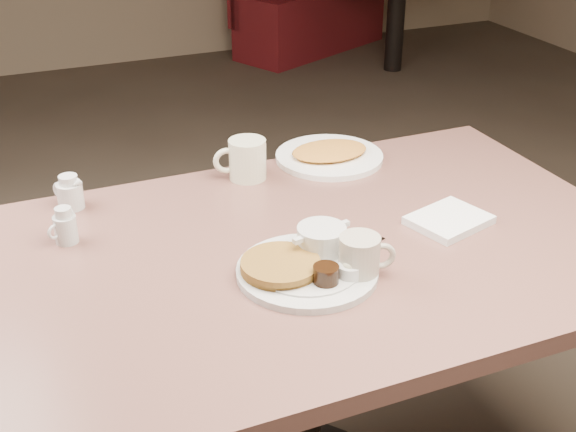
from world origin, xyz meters
name	(u,v)px	position (x,y,z in m)	size (l,w,h in m)	color
diner_table	(292,317)	(0.00, 0.00, 0.58)	(1.50, 0.90, 0.75)	#84564C
main_plate	(307,262)	(-0.01, -0.09, 0.77)	(0.36, 0.33, 0.07)	silver
coffee_mug_near	(361,257)	(0.08, -0.15, 0.80)	(0.12, 0.10, 0.09)	#B8AF9D
napkin	(449,220)	(0.36, -0.03, 0.76)	(0.19, 0.17, 0.02)	white
coffee_mug_far	(246,159)	(0.04, 0.37, 0.80)	(0.14, 0.11, 0.10)	#E8E5C4
creamer_left	(65,227)	(-0.42, 0.22, 0.79)	(0.07, 0.05, 0.08)	beige
creamer_right	(70,193)	(-0.39, 0.37, 0.79)	(0.08, 0.08, 0.08)	silver
hash_plate	(329,155)	(0.27, 0.39, 0.76)	(0.28, 0.28, 0.04)	white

